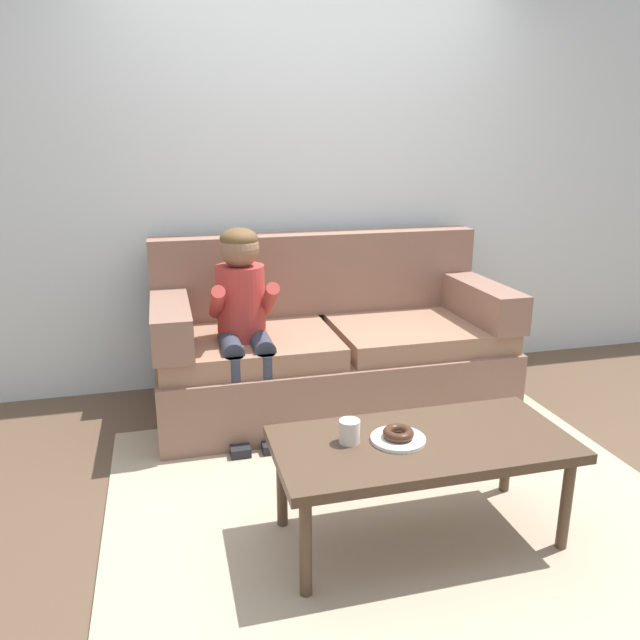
{
  "coord_description": "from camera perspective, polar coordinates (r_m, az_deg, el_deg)",
  "views": [
    {
      "loc": [
        -0.91,
        -2.46,
        1.53
      ],
      "look_at": [
        -0.15,
        0.45,
        0.65
      ],
      "focal_mm": 34.37,
      "sensor_mm": 36.0,
      "label": 1
    }
  ],
  "objects": [
    {
      "name": "plate",
      "position": [
        2.39,
        7.28,
        -10.94
      ],
      "size": [
        0.21,
        0.21,
        0.01
      ],
      "primitive_type": "cylinder",
      "color": "white",
      "rests_on": "coffee_table"
    },
    {
      "name": "toy_controller",
      "position": [
        3.22,
        14.23,
        -12.13
      ],
      "size": [
        0.23,
        0.09,
        0.05
      ],
      "rotation": [
        0.0,
        0.0,
        0.19
      ],
      "color": "#339E56",
      "rests_on": "ground"
    },
    {
      "name": "wall_back",
      "position": [
        3.96,
        -1.42,
        14.46
      ],
      "size": [
        8.0,
        0.1,
        2.8
      ],
      "primitive_type": "cube",
      "color": "silver",
      "rests_on": "ground"
    },
    {
      "name": "person_child",
      "position": [
        3.24,
        -7.18,
        0.81
      ],
      "size": [
        0.34,
        0.58,
        1.1
      ],
      "color": "#AD3833",
      "rests_on": "ground"
    },
    {
      "name": "mug",
      "position": [
        2.34,
        2.76,
        -10.32
      ],
      "size": [
        0.08,
        0.08,
        0.09
      ],
      "primitive_type": "cylinder",
      "color": "silver",
      "rests_on": "coffee_table"
    },
    {
      "name": "donut",
      "position": [
        2.37,
        7.3,
        -10.41
      ],
      "size": [
        0.15,
        0.15,
        0.04
      ],
      "primitive_type": "torus",
      "rotation": [
        0.0,
        0.0,
        0.32
      ],
      "color": "#422619",
      "rests_on": "plate"
    },
    {
      "name": "ground",
      "position": [
        3.03,
        5.03,
        -14.03
      ],
      "size": [
        10.0,
        10.0,
        0.0
      ],
      "primitive_type": "plane",
      "color": "brown"
    },
    {
      "name": "couch",
      "position": [
        3.63,
        0.91,
        -2.56
      ],
      "size": [
        2.01,
        0.9,
        0.99
      ],
      "color": "#846051",
      "rests_on": "ground"
    },
    {
      "name": "coffee_table",
      "position": [
        2.43,
        9.47,
        -11.83
      ],
      "size": [
        1.14,
        0.54,
        0.44
      ],
      "color": "#4C3828",
      "rests_on": "ground"
    },
    {
      "name": "area_rug",
      "position": [
        2.83,
        6.78,
        -16.37
      ],
      "size": [
        2.44,
        1.94,
        0.01
      ],
      "primitive_type": "cube",
      "color": "tan",
      "rests_on": "ground"
    }
  ]
}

